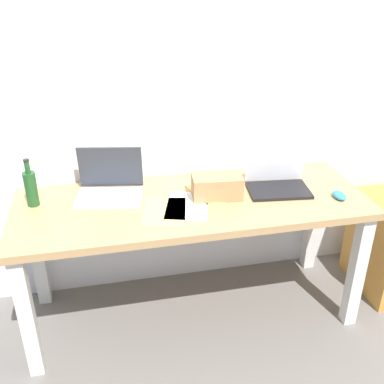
# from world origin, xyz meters

# --- Properties ---
(ground_plane) EXTENTS (8.00, 8.00, 0.00)m
(ground_plane) POSITION_xyz_m (0.00, 0.00, 0.00)
(ground_plane) COLOR slate
(back_wall) EXTENTS (5.20, 0.08, 2.60)m
(back_wall) POSITION_xyz_m (0.00, 0.39, 1.30)
(back_wall) COLOR white
(back_wall) RESTS_ON ground
(desk) EXTENTS (1.84, 0.67, 0.74)m
(desk) POSITION_xyz_m (0.00, 0.00, 0.64)
(desk) COLOR tan
(desk) RESTS_ON ground
(laptop_left) EXTENTS (0.38, 0.30, 0.25)m
(laptop_left) POSITION_xyz_m (-0.41, 0.15, 0.80)
(laptop_left) COLOR silver
(laptop_left) RESTS_ON desk
(laptop_right) EXTENTS (0.35, 0.26, 0.22)m
(laptop_right) POSITION_xyz_m (0.48, 0.04, 0.79)
(laptop_right) COLOR black
(laptop_right) RESTS_ON desk
(beer_bottle) EXTENTS (0.06, 0.06, 0.25)m
(beer_bottle) POSITION_xyz_m (-0.80, 0.12, 0.84)
(beer_bottle) COLOR #1E5123
(beer_bottle) RESTS_ON desk
(computer_mouse) EXTENTS (0.06, 0.10, 0.03)m
(computer_mouse) POSITION_xyz_m (0.76, -0.14, 0.76)
(computer_mouse) COLOR #338CC6
(computer_mouse) RESTS_ON desk
(cardboard_box) EXTENTS (0.27, 0.17, 0.12)m
(cardboard_box) POSITION_xyz_m (0.14, 0.01, 0.80)
(cardboard_box) COLOR tan
(cardboard_box) RESTS_ON desk
(paper_sheet_near_back) EXTENTS (0.28, 0.34, 0.00)m
(paper_sheet_near_back) POSITION_xyz_m (0.13, 0.08, 0.74)
(paper_sheet_near_back) COLOR #F4E06B
(paper_sheet_near_back) RESTS_ON desk
(paper_sheet_center) EXTENTS (0.28, 0.34, 0.00)m
(paper_sheet_center) POSITION_xyz_m (-0.03, -0.05, 0.74)
(paper_sheet_center) COLOR white
(paper_sheet_center) RESTS_ON desk
(paper_yellow_folder) EXTENTS (0.27, 0.33, 0.00)m
(paper_yellow_folder) POSITION_xyz_m (-0.16, -0.09, 0.74)
(paper_yellow_folder) COLOR #F4E06B
(paper_yellow_folder) RESTS_ON desk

